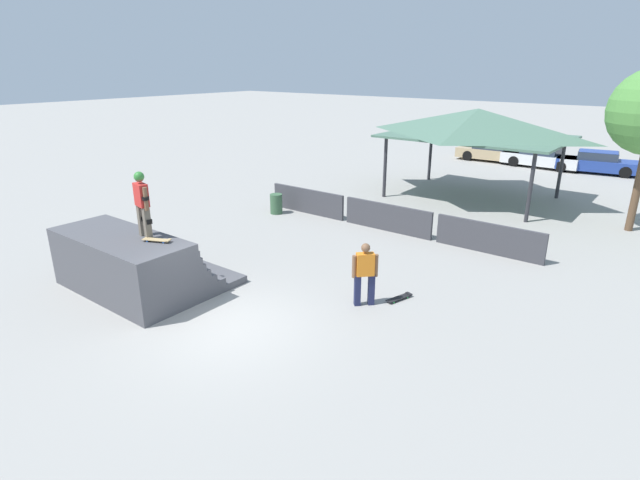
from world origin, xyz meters
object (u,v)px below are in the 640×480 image
(bystander_walking, at_px, (365,271))
(parked_car_white, at_px, (541,157))
(parked_car_tan, at_px, (492,152))
(parked_car_blue, at_px, (598,163))
(skateboard_on_deck, at_px, (158,240))
(skater_on_deck, at_px, (142,200))
(skateboard_on_ground, at_px, (400,297))
(trash_bin, at_px, (276,204))

(bystander_walking, xyz_separation_m, parked_car_white, (-1.58, 22.55, -0.36))
(parked_car_tan, relative_size, parked_car_blue, 0.94)
(skateboard_on_deck, xyz_separation_m, bystander_walking, (4.48, 3.10, -0.77))
(skater_on_deck, bearing_deg, bystander_walking, 42.47)
(skater_on_deck, bearing_deg, skateboard_on_deck, 6.24)
(skateboard_on_ground, bearing_deg, skater_on_deck, 140.87)
(skater_on_deck, relative_size, skateboard_on_deck, 2.27)
(skateboard_on_ground, xyz_separation_m, trash_bin, (-8.31, 4.10, 0.37))
(skateboard_on_ground, bearing_deg, bystander_walking, 160.89)
(bystander_walking, height_order, parked_car_white, bystander_walking)
(skateboard_on_ground, distance_m, parked_car_white, 21.81)
(trash_bin, bearing_deg, skater_on_deck, -71.89)
(skateboard_on_deck, xyz_separation_m, skateboard_on_ground, (5.10, 3.96, -1.68))
(bystander_walking, xyz_separation_m, trash_bin, (-7.69, 4.96, -0.54))
(parked_car_white, bearing_deg, trash_bin, -106.81)
(skater_on_deck, height_order, parked_car_white, skater_on_deck)
(trash_bin, relative_size, parked_car_blue, 0.18)
(parked_car_white, distance_m, parked_car_blue, 3.18)
(parked_car_blue, bearing_deg, skateboard_on_deck, -111.57)
(skater_on_deck, relative_size, parked_car_blue, 0.38)
(skateboard_on_deck, relative_size, bystander_walking, 0.45)
(parked_car_white, bearing_deg, skater_on_deck, -95.43)
(parked_car_blue, bearing_deg, skater_on_deck, -112.84)
(bystander_walking, height_order, trash_bin, bystander_walking)
(skateboard_on_ground, height_order, trash_bin, trash_bin)
(skateboard_on_ground, relative_size, trash_bin, 1.02)
(trash_bin, distance_m, parked_car_tan, 18.03)
(skater_on_deck, height_order, trash_bin, skater_on_deck)
(bystander_walking, xyz_separation_m, parked_car_blue, (1.59, 22.76, -0.36))
(skateboard_on_deck, relative_size, trash_bin, 0.93)
(skateboard_on_deck, bearing_deg, skateboard_on_ground, 13.40)
(trash_bin, bearing_deg, skateboard_on_ground, -26.26)
(skater_on_deck, xyz_separation_m, bystander_walking, (5.07, 3.04, -1.74))
(skateboard_on_ground, xyz_separation_m, parked_car_white, (-2.19, 21.69, 0.55))
(skateboard_on_deck, xyz_separation_m, parked_car_tan, (-0.27, 25.85, -1.14))
(parked_car_blue, bearing_deg, bystander_walking, -102.36)
(skateboard_on_ground, bearing_deg, parked_car_blue, 13.87)
(trash_bin, height_order, parked_car_tan, parked_car_tan)
(skateboard_on_ground, xyz_separation_m, parked_car_tan, (-5.36, 21.89, 0.54))
(parked_car_tan, xyz_separation_m, parked_car_white, (3.17, -0.20, 0.00))
(skateboard_on_deck, height_order, trash_bin, skateboard_on_deck)
(skateboard_on_ground, relative_size, parked_car_tan, 0.19)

